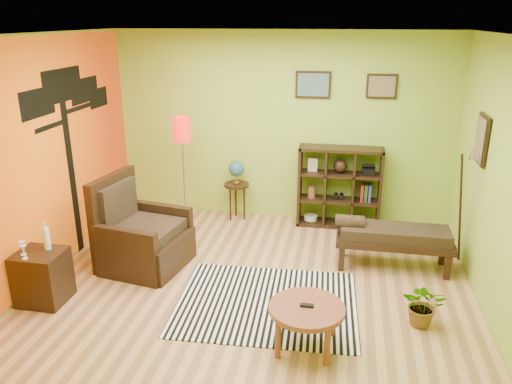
% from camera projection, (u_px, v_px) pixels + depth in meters
% --- Properties ---
extents(ground, '(5.00, 5.00, 0.00)m').
position_uv_depth(ground, '(253.00, 287.00, 5.78)').
color(ground, tan).
rests_on(ground, ground).
extents(room_shell, '(5.04, 4.54, 2.82)m').
position_uv_depth(room_shell, '(244.00, 134.00, 5.21)').
color(room_shell, '#95BC3A').
rests_on(room_shell, ground).
extents(zebra_rug, '(2.02, 1.66, 0.01)m').
position_uv_depth(zebra_rug, '(267.00, 303.00, 5.45)').
color(zebra_rug, white).
rests_on(zebra_rug, ground).
extents(coffee_table, '(0.71, 0.71, 0.46)m').
position_uv_depth(coffee_table, '(307.00, 312.00, 4.62)').
color(coffee_table, brown).
rests_on(coffee_table, ground).
extents(armchair, '(1.09, 1.09, 1.15)m').
position_uv_depth(armchair, '(140.00, 239.00, 6.21)').
color(armchair, black).
rests_on(armchair, ground).
extents(side_cabinet, '(0.50, 0.45, 0.90)m').
position_uv_depth(side_cabinet, '(42.00, 276.00, 5.41)').
color(side_cabinet, black).
rests_on(side_cabinet, ground).
extents(floor_lamp, '(0.25, 0.25, 1.67)m').
position_uv_depth(floor_lamp, '(182.00, 140.00, 6.90)').
color(floor_lamp, silver).
rests_on(floor_lamp, ground).
extents(globe_table, '(0.38, 0.38, 0.93)m').
position_uv_depth(globe_table, '(236.00, 175.00, 7.52)').
color(globe_table, black).
rests_on(globe_table, ground).
extents(cube_shelf, '(1.20, 0.35, 1.20)m').
position_uv_depth(cube_shelf, '(340.00, 187.00, 7.30)').
color(cube_shelf, black).
rests_on(cube_shelf, ground).
extents(bench, '(1.43, 0.50, 0.65)m').
position_uv_depth(bench, '(391.00, 236.00, 6.12)').
color(bench, black).
rests_on(bench, ground).
extents(potted_plant, '(0.49, 0.53, 0.36)m').
position_uv_depth(potted_plant, '(423.00, 309.00, 5.02)').
color(potted_plant, '#26661E').
rests_on(potted_plant, ground).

